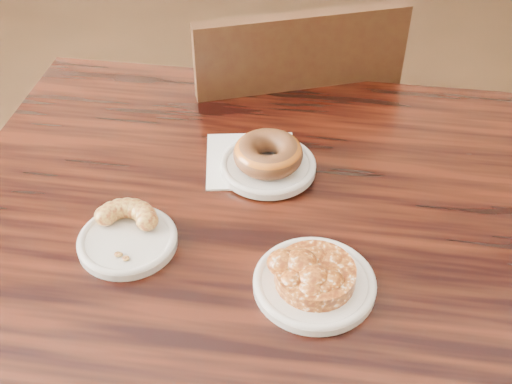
{
  "coord_description": "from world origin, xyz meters",
  "views": [
    {
      "loc": [
        -0.18,
        -0.68,
        1.42
      ],
      "look_at": [
        -0.18,
        0.03,
        0.8
      ],
      "focal_mm": 45.0,
      "sensor_mm": 36.0,
      "label": 1
    }
  ],
  "objects_px": {
    "cafe_table": "(243,380)",
    "chair_far": "(274,151)",
    "cruller_fragment": "(126,231)",
    "apple_fritter": "(315,272)",
    "glazed_donut": "(268,154)"
  },
  "relations": [
    {
      "from": "cafe_table",
      "to": "chair_far",
      "type": "relative_size",
      "value": 1.04
    },
    {
      "from": "cruller_fragment",
      "to": "apple_fritter",
      "type": "bearing_deg",
      "value": -17.05
    },
    {
      "from": "apple_fritter",
      "to": "cruller_fragment",
      "type": "distance_m",
      "value": 0.28
    },
    {
      "from": "apple_fritter",
      "to": "cruller_fragment",
      "type": "relative_size",
      "value": 1.36
    },
    {
      "from": "apple_fritter",
      "to": "glazed_donut",
      "type": "bearing_deg",
      "value": 103.23
    },
    {
      "from": "glazed_donut",
      "to": "apple_fritter",
      "type": "bearing_deg",
      "value": -76.77
    },
    {
      "from": "glazed_donut",
      "to": "apple_fritter",
      "type": "distance_m",
      "value": 0.26
    },
    {
      "from": "cafe_table",
      "to": "cruller_fragment",
      "type": "bearing_deg",
      "value": -166.61
    },
    {
      "from": "chair_far",
      "to": "cafe_table",
      "type": "bearing_deg",
      "value": 70.4
    },
    {
      "from": "cafe_table",
      "to": "chair_far",
      "type": "height_order",
      "value": "chair_far"
    },
    {
      "from": "cafe_table",
      "to": "glazed_donut",
      "type": "xyz_separation_m",
      "value": [
        0.04,
        0.16,
        0.41
      ]
    },
    {
      "from": "cafe_table",
      "to": "apple_fritter",
      "type": "bearing_deg",
      "value": -34.08
    },
    {
      "from": "cafe_table",
      "to": "apple_fritter",
      "type": "distance_m",
      "value": 0.43
    },
    {
      "from": "cafe_table",
      "to": "apple_fritter",
      "type": "relative_size",
      "value": 6.24
    },
    {
      "from": "cruller_fragment",
      "to": "cafe_table",
      "type": "bearing_deg",
      "value": 4.73
    }
  ]
}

